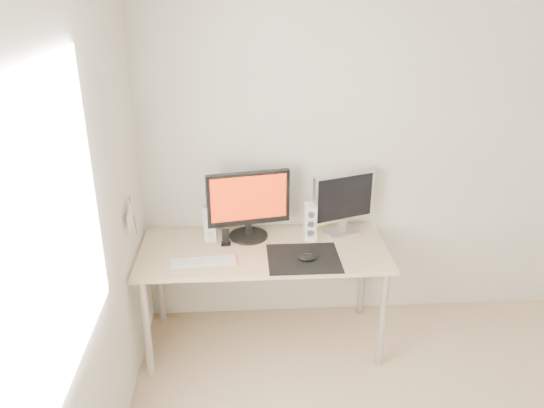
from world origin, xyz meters
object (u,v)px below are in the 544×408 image
speaker_right (310,221)px  keyboard (203,262)px  speaker_left (210,223)px  mouse (307,257)px  desk (264,259)px  second_monitor (343,200)px  phone_dock (226,240)px  main_monitor (248,203)px

speaker_right → keyboard: bearing=-157.0°
speaker_left → keyboard: bearing=-95.8°
mouse → desk: (-0.26, 0.18, -0.10)m
second_monitor → phone_dock: bearing=-170.5°
speaker_right → speaker_left: bearing=178.4°
speaker_right → phone_dock: size_ratio=2.21×
mouse → keyboard: (-0.64, 0.01, -0.02)m
keyboard → phone_dock: 0.27m
mouse → main_monitor: size_ratio=0.22×
main_monitor → second_monitor: 0.64m
main_monitor → phone_dock: (-0.15, -0.10, -0.22)m
main_monitor → speaker_right: main_monitor is taller
main_monitor → speaker_right: bearing=-4.8°
desk → phone_dock: (-0.24, 0.06, 0.11)m
main_monitor → phone_dock: size_ratio=4.94×
phone_dock → second_monitor: bearing=9.5°
desk → keyboard: bearing=-155.7°
desk → main_monitor: 0.38m
mouse → speaker_left: 0.70m
main_monitor → speaker_right: 0.43m
speaker_right → phone_dock: bearing=-173.7°
mouse → keyboard: 0.64m
mouse → phone_dock: phone_dock is taller
desk → second_monitor: second_monitor is taller
desk → phone_dock: size_ratio=14.39×
speaker_left → keyboard: (-0.03, -0.31, -0.12)m
main_monitor → second_monitor: (0.64, 0.04, -0.01)m
desk → keyboard: 0.42m
second_monitor → speaker_right: second_monitor is taller
main_monitor → keyboard: 0.50m
speaker_left → speaker_right: bearing=-1.6°
second_monitor → main_monitor: bearing=-176.8°
second_monitor → phone_dock: size_ratio=3.93×
main_monitor → speaker_left: main_monitor is taller
main_monitor → keyboard: bearing=-131.2°
desk → main_monitor: (-0.09, 0.16, 0.33)m
speaker_left → keyboard: size_ratio=0.57×
desk → speaker_left: speaker_left is taller
phone_dock → main_monitor: bearing=32.3°
mouse → phone_dock: bearing=154.1°
second_monitor → speaker_left: (-0.89, -0.05, -0.12)m
keyboard → main_monitor: bearing=48.8°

